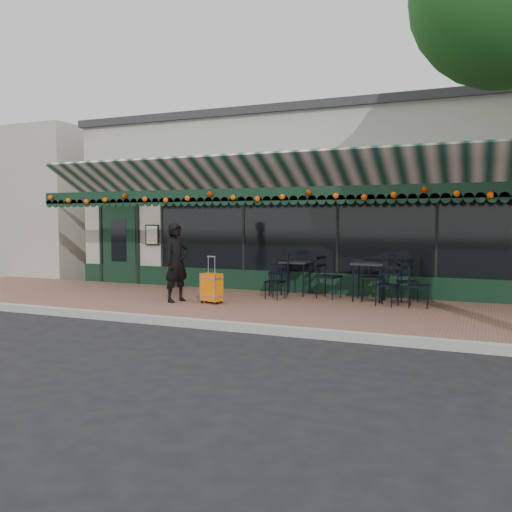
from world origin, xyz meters
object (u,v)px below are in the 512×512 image
at_px(chair_b_left, 279,274).
at_px(cafe_table_b, 296,265).
at_px(chair_a_front, 387,286).
at_px(woman, 177,262).
at_px(chair_a_extra, 419,286).
at_px(suitcase, 212,288).
at_px(cafe_table_a, 369,266).
at_px(chair_b_front, 275,282).
at_px(chair_a_left, 372,278).
at_px(chair_a_right, 408,282).
at_px(chair_b_right, 329,277).

bearing_deg(chair_b_left, cafe_table_b, 109.51).
bearing_deg(chair_a_front, woman, -150.37).
relative_size(woman, chair_a_extra, 1.98).
relative_size(suitcase, chair_a_front, 1.19).
xyz_separation_m(woman, cafe_table_a, (3.78, 1.72, -0.09)).
xyz_separation_m(chair_b_left, chair_b_front, (0.14, -0.63, -0.12)).
bearing_deg(cafe_table_a, chair_a_left, -7.44).
relative_size(chair_a_front, chair_b_left, 0.83).
bearing_deg(cafe_table_a, woman, -155.57).
bearing_deg(chair_b_left, suitcase, -42.62).
relative_size(chair_a_left, chair_b_front, 1.30).
bearing_deg(chair_a_right, chair_a_extra, -178.15).
relative_size(woman, cafe_table_a, 2.02).
distance_m(woman, cafe_table_a, 4.15).
relative_size(chair_a_right, chair_a_front, 1.01).
bearing_deg(suitcase, chair_b_left, 79.86).
bearing_deg(woman, cafe_table_b, -27.33).
distance_m(chair_a_right, chair_b_front, 2.85).
bearing_deg(cafe_table_b, chair_b_left, -144.58).
height_order(chair_a_left, chair_b_right, chair_a_left).
distance_m(woman, chair_a_right, 4.97).
xyz_separation_m(chair_a_left, chair_b_right, (-0.98, 0.05, -0.02)).
xyz_separation_m(cafe_table_b, chair_a_extra, (2.87, -0.81, -0.28)).
height_order(cafe_table_a, chair_a_extra, chair_a_extra).
distance_m(woman, chair_b_left, 2.48).
xyz_separation_m(suitcase, cafe_table_a, (2.97, 1.64, 0.42)).
xyz_separation_m(cafe_table_b, chair_b_right, (0.87, -0.28, -0.23)).
relative_size(chair_b_left, chair_b_right, 1.04).
xyz_separation_m(cafe_table_a, chair_b_front, (-1.96, -0.55, -0.37)).
bearing_deg(chair_b_front, chair_b_left, 114.75).
xyz_separation_m(cafe_table_a, chair_b_right, (-0.90, 0.04, -0.27)).
distance_m(chair_a_front, chair_a_extra, 0.62).
bearing_deg(chair_b_left, chair_a_front, 60.73).
bearing_deg(woman, suitcase, -67.32).
bearing_deg(chair_b_right, chair_a_front, -98.98).
bearing_deg(chair_b_left, cafe_table_a, 71.87).
bearing_deg(cafe_table_b, chair_a_extra, -15.76).
bearing_deg(suitcase, woman, -157.96).
relative_size(cafe_table_a, chair_b_front, 1.09).
bearing_deg(chair_b_left, chair_a_right, 76.56).
height_order(chair_a_front, chair_b_front, chair_a_front).
bearing_deg(chair_a_right, chair_a_front, 135.27).
bearing_deg(cafe_table_b, suitcase, -121.51).
bearing_deg(chair_b_front, cafe_table_a, 27.42).
xyz_separation_m(cafe_table_b, chair_a_front, (2.25, -0.85, -0.29)).
distance_m(chair_a_right, chair_a_front, 0.80).
relative_size(cafe_table_a, chair_a_extra, 0.98).
bearing_deg(cafe_table_a, cafe_table_b, 169.79).
bearing_deg(woman, chair_a_extra, -58.67).
bearing_deg(chair_a_left, chair_b_left, -100.68).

